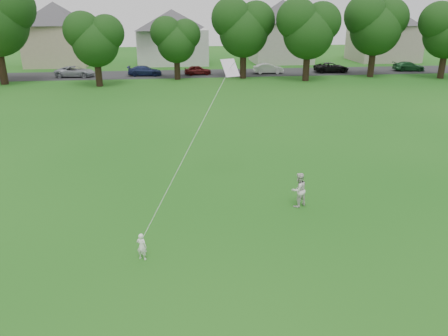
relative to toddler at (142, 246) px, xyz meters
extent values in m
plane|color=#165814|center=(1.70, 0.43, -0.49)|extent=(160.00, 160.00, 0.00)
cube|color=#2D2D30|center=(1.70, 42.43, -0.49)|extent=(90.00, 7.00, 0.01)
imported|color=white|center=(0.00, 0.00, 0.00)|extent=(0.43, 0.36, 0.99)
imported|color=silver|center=(6.46, 3.45, 0.27)|extent=(0.92, 0.84, 1.53)
plane|color=white|center=(3.88, 6.47, 5.05)|extent=(1.05, 0.87, 0.72)
cylinder|color=white|center=(1.94, 3.23, 2.64)|extent=(0.01, 0.01, 8.96)
cylinder|color=black|center=(-16.83, 37.24, 1.65)|extent=(0.81, 0.81, 4.29)
cylinder|color=black|center=(-6.34, 34.70, 0.98)|extent=(0.69, 0.69, 2.96)
cylinder|color=black|center=(2.01, 38.21, 0.87)|extent=(0.67, 0.67, 2.72)
cylinder|color=black|center=(9.69, 38.14, 1.25)|extent=(0.74, 0.74, 3.50)
cylinder|color=black|center=(16.51, 35.55, 1.24)|extent=(0.74, 0.74, 3.47)
cylinder|color=black|center=(25.10, 37.41, 1.32)|extent=(0.75, 0.75, 3.64)
cylinder|color=black|center=(32.82, 35.30, 1.17)|extent=(0.73, 0.73, 3.33)
imported|color=#9598A2|center=(-10.11, 41.43, 0.15)|extent=(4.77, 2.59, 1.27)
imported|color=#172149|center=(-1.89, 41.43, 0.11)|extent=(4.15, 1.85, 1.18)
imported|color=#5C1213|center=(4.57, 41.43, 0.08)|extent=(3.38, 1.50, 1.13)
imported|color=silver|center=(13.44, 41.43, 0.13)|extent=(3.73, 1.33, 1.22)
imported|color=black|center=(21.67, 41.43, 0.13)|extent=(4.40, 2.04, 1.22)
imported|color=#1A4F25|center=(32.14, 41.43, 0.10)|extent=(4.17, 2.02, 1.17)
cube|color=#BAAA8B|center=(-14.30, 52.43, 2.26)|extent=(8.18, 7.16, 5.50)
pyramid|color=#454348|center=(-14.30, 52.43, 8.04)|extent=(11.79, 11.79, 3.03)
cube|color=silver|center=(1.70, 52.43, 1.94)|extent=(9.86, 7.11, 4.87)
pyramid|color=#454348|center=(1.70, 52.43, 7.05)|extent=(14.23, 14.23, 2.68)
cube|color=#B6B3A3|center=(17.70, 52.43, 2.35)|extent=(8.31, 7.64, 5.69)
cube|color=#ADA490|center=(33.70, 52.43, 2.14)|extent=(9.11, 7.62, 5.27)
pyramid|color=#454348|center=(33.70, 52.43, 7.67)|extent=(13.14, 13.14, 2.90)
camera|label=1|loc=(1.23, -13.18, 7.73)|focal=35.00mm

